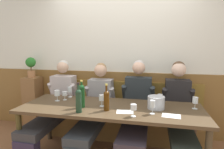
{
  "coord_description": "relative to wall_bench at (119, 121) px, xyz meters",
  "views": [
    {
      "loc": [
        0.55,
        -2.27,
        1.57
      ],
      "look_at": [
        -0.04,
        0.45,
        1.14
      ],
      "focal_mm": 31.02,
      "sensor_mm": 36.0,
      "label": 1
    }
  ],
  "objects": [
    {
      "name": "wine_bottle_amber_mid",
      "position": [
        -0.36,
        -0.78,
        0.64
      ],
      "size": [
        0.08,
        0.08,
        0.36
      ],
      "color": "#14401B",
      "rests_on": "dining_table"
    },
    {
      "name": "wine_glass_center_front",
      "position": [
        0.34,
        -0.97,
        0.58
      ],
      "size": [
        0.07,
        0.07,
        0.15
      ],
      "color": "silver",
      "rests_on": "dining_table"
    },
    {
      "name": "wood_wainscot_panel",
      "position": [
        0.0,
        0.21,
        0.27
      ],
      "size": [
        6.8,
        0.03,
        1.1
      ],
      "primitive_type": "cube",
      "color": "brown",
      "rests_on": "ground"
    },
    {
      "name": "wine_glass_left_end",
      "position": [
        1.08,
        -0.53,
        0.58
      ],
      "size": [
        0.07,
        0.07,
        0.16
      ],
      "color": "silver",
      "rests_on": "dining_table"
    },
    {
      "name": "tasting_sheet_right_guest",
      "position": [
        0.76,
        -0.86,
        0.48
      ],
      "size": [
        0.23,
        0.17,
        0.0
      ],
      "primitive_type": "cube",
      "rotation": [
        0.0,
        0.0,
        -0.11
      ],
      "color": "white",
      "rests_on": "dining_table"
    },
    {
      "name": "dining_table",
      "position": [
        0.0,
        -0.67,
        0.4
      ],
      "size": [
        2.41,
        0.86,
        0.76
      ],
      "color": "#483724",
      "rests_on": "ground"
    },
    {
      "name": "wine_bottle_green_tall",
      "position": [
        -0.02,
        -0.83,
        0.61
      ],
      "size": [
        0.07,
        0.07,
        0.34
      ],
      "color": "#472708",
      "rests_on": "dining_table"
    },
    {
      "name": "wine_glass_center_rear",
      "position": [
        0.55,
        -0.83,
        0.59
      ],
      "size": [
        0.06,
        0.06,
        0.17
      ],
      "color": "silver",
      "rests_on": "dining_table"
    },
    {
      "name": "wine_glass_right_end",
      "position": [
        0.65,
        -0.44,
        0.57
      ],
      "size": [
        0.07,
        0.07,
        0.15
      ],
      "color": "silver",
      "rests_on": "dining_table"
    },
    {
      "name": "ice_bucket",
      "position": [
        0.59,
        -0.63,
        0.55
      ],
      "size": [
        0.22,
        0.22,
        0.16
      ],
      "primitive_type": "cylinder",
      "color": "#B1B4BD",
      "rests_on": "dining_table"
    },
    {
      "name": "wine_bottle_clear_water",
      "position": [
        -0.33,
        -0.97,
        0.63
      ],
      "size": [
        0.07,
        0.07,
        0.37
      ],
      "color": "#1D3724",
      "rests_on": "dining_table"
    },
    {
      "name": "room_wall_back",
      "position": [
        0.0,
        0.26,
        1.12
      ],
      "size": [
        6.8,
        0.08,
        2.8
      ],
      "primitive_type": "cube",
      "color": "silver",
      "rests_on": "ground"
    },
    {
      "name": "person_center_left_seat",
      "position": [
        -0.31,
        -0.35,
        0.35
      ],
      "size": [
        0.5,
        1.27,
        1.27
      ],
      "color": "#32373A",
      "rests_on": "ground"
    },
    {
      "name": "wine_glass_by_bottle",
      "position": [
        -0.83,
        -0.57,
        0.58
      ],
      "size": [
        0.08,
        0.08,
        0.16
      ],
      "color": "silver",
      "rests_on": "dining_table"
    },
    {
      "name": "corner_pedestal",
      "position": [
        -1.66,
        0.03,
        0.21
      ],
      "size": [
        0.28,
        0.28,
        0.98
      ],
      "primitive_type": "cube",
      "color": "brown",
      "rests_on": "ground"
    },
    {
      "name": "wall_bench",
      "position": [
        0.0,
        0.0,
        0.0
      ],
      "size": [
        2.71,
        0.42,
        0.94
      ],
      "color": "brown",
      "rests_on": "ground"
    },
    {
      "name": "person_center_right_seat",
      "position": [
        0.32,
        -0.37,
        0.35
      ],
      "size": [
        0.52,
        1.27,
        1.33
      ],
      "color": "#36262F",
      "rests_on": "ground"
    },
    {
      "name": "person_right_seat",
      "position": [
        0.92,
        -0.34,
        0.37
      ],
      "size": [
        0.47,
        1.27,
        1.32
      ],
      "color": "#332D3B",
      "rests_on": "ground"
    },
    {
      "name": "wine_glass_mid_left",
      "position": [
        -0.74,
        -0.51,
        0.57
      ],
      "size": [
        0.07,
        0.07,
        0.13
      ],
      "color": "silver",
      "rests_on": "dining_table"
    },
    {
      "name": "wine_glass_mid_right",
      "position": [
        -0.73,
        -0.34,
        0.59
      ],
      "size": [
        0.07,
        0.07,
        0.16
      ],
      "color": "silver",
      "rests_on": "dining_table"
    },
    {
      "name": "tasting_sheet_left_guest",
      "position": [
        0.22,
        -0.83,
        0.48
      ],
      "size": [
        0.23,
        0.18,
        0.0
      ],
      "primitive_type": "cube",
      "rotation": [
        0.0,
        0.0,
        0.14
      ],
      "color": "white",
      "rests_on": "dining_table"
    },
    {
      "name": "potted_plant",
      "position": [
        -1.66,
        0.03,
        0.91
      ],
      "size": [
        0.18,
        0.18,
        0.37
      ],
      "color": "#A76F46",
      "rests_on": "corner_pedestal"
    },
    {
      "name": "wine_glass_near_bucket",
      "position": [
        -0.12,
        -0.68,
        0.59
      ],
      "size": [
        0.07,
        0.07,
        0.16
      ],
      "color": "silver",
      "rests_on": "dining_table"
    },
    {
      "name": "person_left_seat",
      "position": [
        -0.99,
        -0.34,
        0.36
      ],
      "size": [
        0.5,
        1.28,
        1.31
      ],
      "color": "#2C253E",
      "rests_on": "ground"
    }
  ]
}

